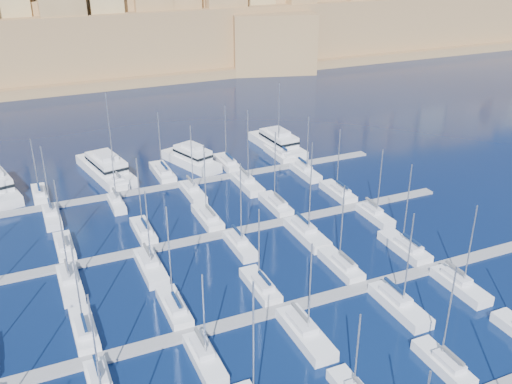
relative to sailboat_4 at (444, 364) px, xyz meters
name	(u,v)px	position (x,y,z in m)	size (l,w,h in m)	color
ground	(245,266)	(-11.85, 28.99, -0.73)	(600.00, 600.00, 0.00)	black
pontoon_mid_near	(281,310)	(-11.85, 16.99, -0.53)	(84.00, 2.00, 0.40)	slate
pontoon_mid_far	(221,234)	(-11.85, 38.99, -0.53)	(84.00, 2.00, 0.40)	slate
pontoon_far	(181,184)	(-11.85, 60.99, -0.53)	(84.00, 2.00, 0.40)	slate
sailboat_4	(444,364)	(0.00, 0.00, 0.00)	(2.47, 8.24, 13.40)	silver
sailboat_13	(84,330)	(-35.78, 22.26, 0.00)	(2.63, 8.76, 13.26)	silver
sailboat_14	(174,308)	(-24.52, 22.26, 0.02)	(2.63, 8.76, 15.19)	silver
sailboat_15	(261,286)	(-12.38, 22.28, -0.01)	(2.65, 8.82, 12.42)	silver
sailboat_16	(341,265)	(0.46, 22.35, 0.00)	(2.68, 8.95, 13.41)	silver
sailboat_17	(405,247)	(12.06, 22.83, 0.02)	(2.98, 9.92, 14.45)	silver
sailboat_20	(204,358)	(-24.12, 11.74, -0.01)	(2.62, 8.73, 12.43)	silver
sailboat_21	(305,333)	(-11.61, 10.96, 0.02)	(3.09, 10.31, 13.70)	silver
sailboat_22	(399,305)	(2.24, 11.08, 0.02)	(3.02, 10.07, 14.51)	silver
sailboat_23	(460,285)	(12.60, 11.43, 0.01)	(2.80, 9.35, 13.36)	silver
sailboat_25	(65,247)	(-35.45, 44.11, -0.01)	(2.54, 8.46, 11.97)	silver
sailboat_26	(144,231)	(-23.16, 44.23, 0.00)	(2.61, 8.71, 13.37)	silver
sailboat_27	(208,217)	(-12.11, 44.56, 0.01)	(2.81, 9.37, 13.79)	silver
sailboat_28	(276,204)	(0.61, 44.44, 0.01)	(2.74, 9.13, 14.35)	silver
sailboat_29	(338,192)	(13.46, 44.49, 0.00)	(2.77, 9.23, 13.06)	silver
sailboat_31	(70,283)	(-36.02, 33.45, 0.02)	(2.79, 9.30, 14.35)	silver
sailboat_32	(151,267)	(-24.84, 33.21, 0.01)	(2.94, 9.79, 13.29)	silver
sailboat_33	(240,245)	(-10.66, 33.75, 0.02)	(2.61, 8.69, 14.73)	silver
sailboat_34	(307,233)	(0.47, 32.83, 0.04)	(3.17, 10.56, 16.62)	silver
sailboat_35	(375,215)	(14.25, 33.89, 0.00)	(2.52, 8.41, 13.07)	silver
sailboat_37	(40,194)	(-37.20, 65.95, -0.02)	(2.44, 8.14, 11.55)	silver
sailboat_38	(116,179)	(-23.07, 67.23, 0.06)	(3.22, 10.75, 18.07)	silver
sailboat_39	(163,172)	(-13.71, 66.93, 0.02)	(3.04, 10.13, 13.40)	silver
sailboat_40	(227,163)	(0.00, 66.52, 0.01)	(2.79, 9.30, 13.17)	silver
sailboat_41	(279,154)	(12.33, 66.91, 0.04)	(3.03, 10.09, 16.40)	silver
sailboat_43	(52,216)	(-36.12, 55.74, 0.01)	(2.61, 8.71, 13.86)	silver
sailboat_44	(116,203)	(-25.07, 56.43, -0.04)	(2.19, 7.30, 10.24)	silver
sailboat_45	(193,192)	(-11.16, 55.59, 0.01)	(2.71, 9.02, 13.96)	silver
sailboat_46	(247,183)	(-0.43, 55.03, 0.03)	(3.05, 10.17, 15.73)	silver
sailboat_47	(305,172)	(12.60, 55.62, 0.00)	(2.69, 8.95, 12.72)	silver
motor_yacht_b	(106,168)	(-23.99, 71.69, 0.99)	(9.22, 19.87, 5.25)	silver
motor_yacht_c	(192,158)	(-6.66, 69.78, 0.99)	(9.20, 15.81, 5.25)	silver
motor_yacht_d	(278,143)	(13.91, 71.14, 0.99)	(6.56, 18.32, 5.25)	silver
fortified_city	(78,23)	(-12.04, 184.25, 14.01)	(460.00, 108.95, 59.52)	brown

